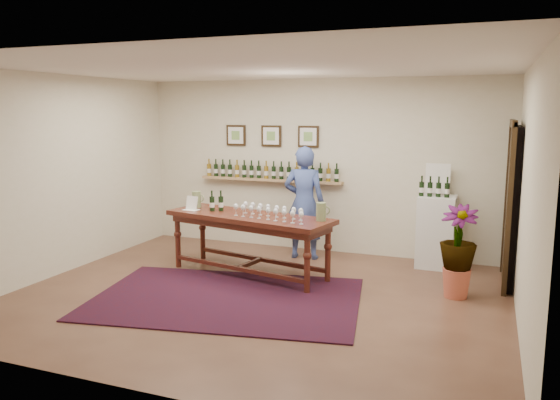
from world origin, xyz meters
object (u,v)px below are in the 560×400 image
(tasting_table, at_px, (249,224))
(display_pedestal, at_px, (436,232))
(person, at_px, (304,203))
(potted_plant, at_px, (458,251))

(tasting_table, distance_m, display_pedestal, 2.78)
(tasting_table, height_order, display_pedestal, display_pedestal)
(person, bearing_deg, potted_plant, 149.06)
(tasting_table, xyz_separation_m, display_pedestal, (2.42, 1.36, -0.20))
(tasting_table, xyz_separation_m, person, (0.44, 1.11, 0.15))
(tasting_table, bearing_deg, potted_plant, 12.94)
(display_pedestal, relative_size, person, 0.60)
(tasting_table, xyz_separation_m, potted_plant, (2.79, 0.05, -0.15))
(display_pedestal, bearing_deg, potted_plant, -74.09)
(display_pedestal, height_order, person, person)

